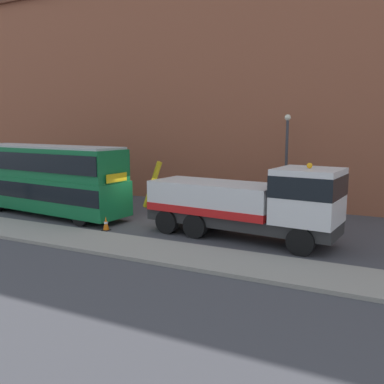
{
  "coord_description": "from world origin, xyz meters",
  "views": [
    {
      "loc": [
        12.06,
        -18.59,
        5.19
      ],
      "look_at": [
        3.06,
        -0.51,
        2.0
      ],
      "focal_mm": 39.42,
      "sensor_mm": 36.0,
      "label": 1
    }
  ],
  "objects_px": {
    "double_decker_bus": "(46,177)",
    "street_lamp": "(286,156)",
    "traffic_cone_near_bus": "(106,224)",
    "recovery_tow_truck": "(249,202)"
  },
  "relations": [
    {
      "from": "double_decker_bus",
      "to": "street_lamp",
      "type": "height_order",
      "value": "street_lamp"
    },
    {
      "from": "double_decker_bus",
      "to": "traffic_cone_near_bus",
      "type": "bearing_deg",
      "value": -10.68
    },
    {
      "from": "recovery_tow_truck",
      "to": "double_decker_bus",
      "type": "relative_size",
      "value": 0.91
    },
    {
      "from": "recovery_tow_truck",
      "to": "double_decker_bus",
      "type": "xyz_separation_m",
      "value": [
        -12.45,
        0.05,
        0.47
      ]
    },
    {
      "from": "recovery_tow_truck",
      "to": "double_decker_bus",
      "type": "height_order",
      "value": "double_decker_bus"
    },
    {
      "from": "recovery_tow_truck",
      "to": "street_lamp",
      "type": "distance_m",
      "value": 6.52
    },
    {
      "from": "recovery_tow_truck",
      "to": "traffic_cone_near_bus",
      "type": "relative_size",
      "value": 14.21
    },
    {
      "from": "traffic_cone_near_bus",
      "to": "street_lamp",
      "type": "xyz_separation_m",
      "value": [
        7.01,
        7.88,
        3.13
      ]
    },
    {
      "from": "double_decker_bus",
      "to": "street_lamp",
      "type": "xyz_separation_m",
      "value": [
        12.56,
        6.25,
        1.24
      ]
    },
    {
      "from": "traffic_cone_near_bus",
      "to": "recovery_tow_truck",
      "type": "bearing_deg",
      "value": 12.93
    }
  ]
}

